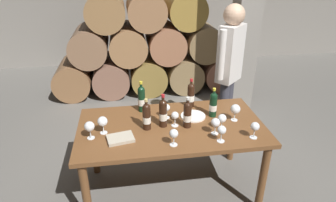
{
  "coord_description": "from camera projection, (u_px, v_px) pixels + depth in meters",
  "views": [
    {
      "loc": [
        -0.38,
        -2.29,
        2.15
      ],
      "look_at": [
        0.0,
        0.2,
        0.91
      ],
      "focal_mm": 31.4,
      "sensor_mm": 36.0,
      "label": 1
    }
  ],
  "objects": [
    {
      "name": "ground_plane",
      "position": [
        171.0,
        188.0,
        3.03
      ],
      "size": [
        14.0,
        14.0,
        0.0
      ],
      "primitive_type": "plane",
      "color": "#66635E"
    },
    {
      "name": "wine_glass_5",
      "position": [
        166.0,
        108.0,
        2.77
      ],
      "size": [
        0.07,
        0.07,
        0.15
      ],
      "color": "white",
      "rests_on": "dining_table"
    },
    {
      "name": "wine_glass_1",
      "position": [
        215.0,
        123.0,
        2.52
      ],
      "size": [
        0.08,
        0.08,
        0.15
      ],
      "color": "white",
      "rests_on": "dining_table"
    },
    {
      "name": "wine_glass_8",
      "position": [
        222.0,
        131.0,
        2.41
      ],
      "size": [
        0.07,
        0.07,
        0.15
      ],
      "color": "white",
      "rests_on": "dining_table"
    },
    {
      "name": "wine_glass_6",
      "position": [
        174.0,
        134.0,
        2.37
      ],
      "size": [
        0.07,
        0.07,
        0.15
      ],
      "color": "white",
      "rests_on": "dining_table"
    },
    {
      "name": "wine_bottle_4",
      "position": [
        213.0,
        104.0,
        2.8
      ],
      "size": [
        0.07,
        0.07,
        0.29
      ],
      "color": "black",
      "rests_on": "dining_table"
    },
    {
      "name": "wine_glass_4",
      "position": [
        235.0,
        109.0,
        2.73
      ],
      "size": [
        0.09,
        0.09,
        0.17
      ],
      "color": "white",
      "rests_on": "dining_table"
    },
    {
      "name": "wine_glass_7",
      "position": [
        222.0,
        119.0,
        2.58
      ],
      "size": [
        0.08,
        0.08,
        0.15
      ],
      "color": "white",
      "rests_on": "dining_table"
    },
    {
      "name": "sommelier_presenting",
      "position": [
        229.0,
        65.0,
        3.34
      ],
      "size": [
        0.38,
        0.36,
        1.72
      ],
      "color": "#383842",
      "rests_on": "ground_plane"
    },
    {
      "name": "barrel_stack",
      "position": [
        147.0,
        48.0,
        5.0
      ],
      "size": [
        3.12,
        0.9,
        1.69
      ],
      "color": "brown",
      "rests_on": "ground_plane"
    },
    {
      "name": "wine_bottle_1",
      "position": [
        191.0,
        95.0,
        2.98
      ],
      "size": [
        0.07,
        0.07,
        0.3
      ],
      "color": "black",
      "rests_on": "dining_table"
    },
    {
      "name": "wine_bottle_5",
      "position": [
        147.0,
        116.0,
        2.59
      ],
      "size": [
        0.07,
        0.07,
        0.3
      ],
      "color": "black",
      "rests_on": "dining_table"
    },
    {
      "name": "wine_bottle_2",
      "position": [
        187.0,
        114.0,
        2.62
      ],
      "size": [
        0.07,
        0.07,
        0.3
      ],
      "color": "black",
      "rests_on": "dining_table"
    },
    {
      "name": "serving_plate",
      "position": [
        193.0,
        116.0,
        2.84
      ],
      "size": [
        0.24,
        0.24,
        0.01
      ],
      "primitive_type": "cylinder",
      "color": "white",
      "rests_on": "dining_table"
    },
    {
      "name": "wine_bottle_3",
      "position": [
        142.0,
        98.0,
        2.89
      ],
      "size": [
        0.07,
        0.07,
        0.32
      ],
      "color": "black",
      "rests_on": "dining_table"
    },
    {
      "name": "wine_glass_3",
      "position": [
        89.0,
        127.0,
        2.45
      ],
      "size": [
        0.09,
        0.09,
        0.16
      ],
      "color": "white",
      "rests_on": "dining_table"
    },
    {
      "name": "stone_pillar",
      "position": [
        246.0,
        25.0,
        4.05
      ],
      "size": [
        0.32,
        0.32,
        2.6
      ],
      "primitive_type": "cube",
      "color": "gray",
      "rests_on": "ground_plane"
    },
    {
      "name": "dining_table",
      "position": [
        171.0,
        134.0,
        2.74
      ],
      "size": [
        1.7,
        0.9,
        0.76
      ],
      "color": "brown",
      "rests_on": "ground_plane"
    },
    {
      "name": "wine_bottle_0",
      "position": [
        163.0,
        113.0,
        2.63
      ],
      "size": [
        0.07,
        0.07,
        0.32
      ],
      "color": "black",
      "rests_on": "dining_table"
    },
    {
      "name": "wine_glass_2",
      "position": [
        255.0,
        127.0,
        2.46
      ],
      "size": [
        0.08,
        0.08,
        0.15
      ],
      "color": "white",
      "rests_on": "dining_table"
    },
    {
      "name": "wine_glass_9",
      "position": [
        175.0,
        116.0,
        2.64
      ],
      "size": [
        0.07,
        0.07,
        0.14
      ],
      "color": "white",
      "rests_on": "dining_table"
    },
    {
      "name": "wine_glass_0",
      "position": [
        103.0,
        122.0,
        2.53
      ],
      "size": [
        0.09,
        0.09,
        0.16
      ],
      "color": "white",
      "rests_on": "dining_table"
    },
    {
      "name": "tasting_notebook",
      "position": [
        120.0,
        138.0,
        2.48
      ],
      "size": [
        0.25,
        0.2,
        0.03
      ],
      "primitive_type": "cube",
      "rotation": [
        0.0,
        0.0,
        0.19
      ],
      "color": "#B2A893",
      "rests_on": "dining_table"
    }
  ]
}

